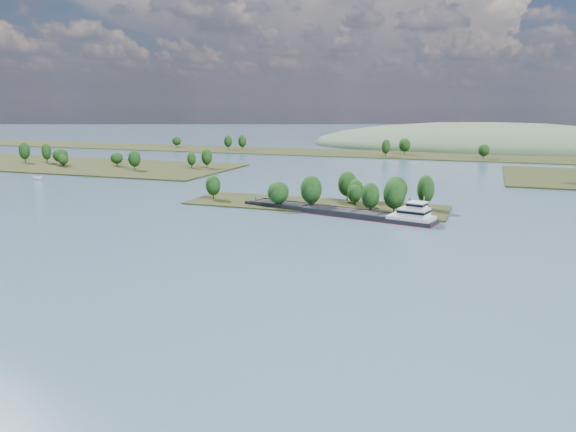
% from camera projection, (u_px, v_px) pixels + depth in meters
% --- Properties ---
extents(ground, '(1800.00, 1800.00, 0.00)m').
position_uv_depth(ground, '(253.00, 241.00, 160.95)').
color(ground, '#3C5168').
rests_on(ground, ground).
extents(tree_island, '(100.00, 30.19, 13.83)m').
position_uv_depth(tree_island, '(334.00, 197.00, 211.85)').
color(tree_island, black).
rests_on(tree_island, ground).
extents(left_bank, '(300.00, 80.00, 14.77)m').
position_uv_depth(left_bank, '(16.00, 162.00, 365.77)').
color(left_bank, black).
rests_on(left_bank, ground).
extents(back_shoreline, '(900.00, 60.00, 14.79)m').
position_uv_depth(back_shoreline, '(415.00, 155.00, 415.51)').
color(back_shoreline, black).
rests_on(back_shoreline, ground).
extents(hill_west, '(320.00, 160.00, 44.00)m').
position_uv_depth(hill_west, '(488.00, 148.00, 491.30)').
color(hill_west, '#3E543A').
rests_on(hill_west, ground).
extents(cargo_barge, '(73.96, 25.45, 10.00)m').
position_uv_depth(cargo_barge, '(348.00, 212.00, 197.25)').
color(cargo_barge, black).
rests_on(cargo_barge, ground).
extents(motorboat, '(5.75, 2.23, 2.21)m').
position_uv_depth(motorboat, '(38.00, 178.00, 287.58)').
color(motorboat, white).
rests_on(motorboat, ground).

